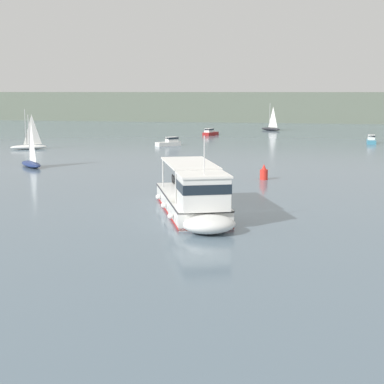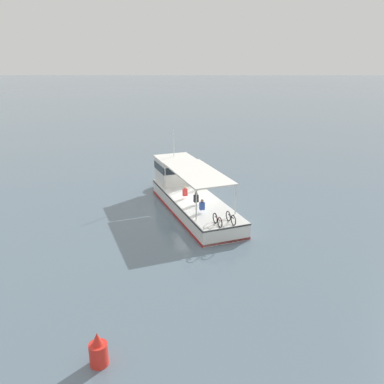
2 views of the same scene
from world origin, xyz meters
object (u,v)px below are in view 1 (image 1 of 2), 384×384
Objects in this scene: motorboat_near_port at (170,142)px; motorboat_off_bow at (371,140)px; motorboat_near_starboard at (210,132)px; channel_buoy at (264,173)px; sailboat_far_left at (31,162)px; sailboat_mid_channel at (29,145)px; ferry_main at (195,201)px; sailboat_off_stern at (271,128)px.

motorboat_near_port is 0.96× the size of motorboat_off_bow.
channel_buoy reaches higher than motorboat_near_starboard.
sailboat_far_left is 19.70m from sailboat_mid_channel.
ferry_main is 3.39× the size of motorboat_near_starboard.
motorboat_off_bow is at bearing 21.63° from sailboat_mid_channel.
sailboat_mid_channel is (-30.45, 37.95, -0.47)m from ferry_main.
channel_buoy reaches higher than motorboat_near_port.
sailboat_far_left reaches higher than motorboat_off_bow.
motorboat_off_bow is 0.68× the size of sailboat_off_stern.
sailboat_off_stern is 1.00× the size of sailboat_mid_channel.
ferry_main is at bearing -100.42° from channel_buoy.
sailboat_off_stern is (-16.84, 26.53, -0.00)m from motorboat_off_bow.
motorboat_near_port and motorboat_off_bow have the same top height.
sailboat_off_stern is (20.62, 62.47, 0.00)m from sailboat_far_left.
ferry_main reaches higher than motorboat_near_port.
motorboat_off_bow is 0.68× the size of sailboat_mid_channel.
sailboat_far_left is at bearing -62.52° from sailboat_mid_channel.
sailboat_far_left is at bearing -107.94° from motorboat_near_port.
sailboat_off_stern is (9.80, 15.27, -0.00)m from motorboat_near_starboard.
channel_buoy is at bearing -75.12° from motorboat_near_starboard.
motorboat_off_bow is at bearing 43.81° from sailboat_far_left.
motorboat_near_port is 34.08m from channel_buoy.
motorboat_off_bow is (26.64, -11.26, 0.00)m from motorboat_near_starboard.
sailboat_far_left reaches higher than channel_buoy.
ferry_main is 2.40× the size of sailboat_off_stern.
motorboat_near_port is 0.65× the size of sailboat_off_stern.
ferry_main is 3.68× the size of motorboat_near_port.
motorboat_near_starboard is 28.92m from motorboat_off_bow.
ferry_main is 68.49m from motorboat_near_starboard.
ferry_main is 48.66m from sailboat_mid_channel.
sailboat_mid_channel is (-29.71, -44.99, 0.00)m from sailboat_off_stern.
channel_buoy is (33.49, -21.42, 0.03)m from sailboat_mid_channel.
motorboat_off_bow is 31.42m from sailboat_off_stern.
channel_buoy is (15.93, -30.12, 0.02)m from motorboat_near_port.
motorboat_near_port and motorboat_near_starboard have the same top height.
sailboat_mid_channel reaches higher than motorboat_near_starboard.
motorboat_near_starboard is at bearing 104.88° from channel_buoy.
ferry_main is 48.40m from motorboat_near_port.
motorboat_near_port is 0.65× the size of sailboat_mid_channel.
motorboat_off_bow is (28.98, 9.75, 0.00)m from motorboat_near_port.
motorboat_near_starboard is 2.73× the size of channel_buoy.
motorboat_off_bow is (37.46, 35.94, 0.00)m from sailboat_far_left.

